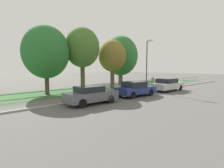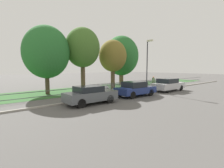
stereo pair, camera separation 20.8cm
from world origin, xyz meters
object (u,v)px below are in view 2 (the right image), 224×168
parked_car_navy_estate (168,85)px  parked_car_black_saloon (135,89)px  parked_car_silver_hatchback (91,95)px  tree_mid_park (113,56)px  tree_far_left (121,56)px  tree_behind_motorcycle (83,48)px  tree_nearest_kerb (46,52)px  pedestrian_near_fence (153,82)px  street_lamp (148,59)px  covered_motorcycle (103,90)px

parked_car_navy_estate → parked_car_black_saloon: bearing=179.6°
parked_car_silver_hatchback → tree_mid_park: size_ratio=0.65×
tree_mid_park → tree_far_left: size_ratio=0.84×
tree_behind_motorcycle → tree_nearest_kerb: bearing=168.1°
parked_car_silver_hatchback → pedestrian_near_fence: (10.67, 1.95, 0.22)m
parked_car_silver_hatchback → street_lamp: (8.99, 1.58, 2.94)m
parked_car_silver_hatchback → tree_nearest_kerb: (-0.58, 7.04, 3.59)m
pedestrian_near_fence → street_lamp: (-1.67, -0.37, 2.73)m
tree_nearest_kerb → tree_behind_motorcycle: bearing=-11.9°
tree_behind_motorcycle → street_lamp: 7.53m
tree_nearest_kerb → tree_far_left: 11.92m
parked_car_black_saloon → tree_mid_park: size_ratio=0.67×
pedestrian_near_fence → parked_car_black_saloon: bearing=41.2°
parked_car_silver_hatchback → covered_motorcycle: 3.40m
parked_car_silver_hatchback → tree_nearest_kerb: 7.92m
parked_car_silver_hatchback → tree_behind_motorcycle: size_ratio=0.57×
parked_car_navy_estate → covered_motorcycle: size_ratio=2.28×
pedestrian_near_fence → tree_behind_motorcycle: bearing=-7.5°
parked_car_navy_estate → tree_far_left: bearing=87.9°
tree_far_left → pedestrian_near_fence: bearing=-95.4°
tree_far_left → street_lamp: 7.13m
parked_car_silver_hatchback → parked_car_black_saloon: 5.23m
parked_car_navy_estate → tree_far_left: 9.02m
tree_mid_park → parked_car_silver_hatchback: bearing=-141.5°
tree_far_left → pedestrian_near_fence: (-0.60, -6.33, -3.54)m
parked_car_silver_hatchback → parked_car_black_saloon: (5.23, 0.11, 0.01)m
tree_behind_motorcycle → tree_far_left: tree_far_left is taller
tree_mid_park → parked_car_black_saloon: bearing=-111.4°
parked_car_black_saloon → tree_nearest_kerb: size_ratio=0.59×
covered_motorcycle → tree_behind_motorcycle: 6.06m
tree_mid_park → pedestrian_near_fence: tree_mid_park is taller
parked_car_black_saloon → parked_car_navy_estate: size_ratio=0.91×
parked_car_black_saloon → parked_car_navy_estate: 5.74m
parked_car_silver_hatchback → tree_behind_motorcycle: tree_behind_motorcycle is taller
tree_mid_park → street_lamp: (1.45, -4.43, -0.51)m
parked_car_black_saloon → tree_nearest_kerb: bearing=132.0°
tree_far_left → street_lamp: (-2.28, -6.71, -0.81)m
parked_car_silver_hatchback → tree_far_left: bearing=37.7°
covered_motorcycle → street_lamp: street_lamp is taller
pedestrian_near_fence → tree_mid_park: bearing=-29.9°
parked_car_navy_estate → street_lamp: street_lamp is taller
parked_car_black_saloon → tree_mid_park: tree_mid_park is taller
parked_car_silver_hatchback → parked_car_navy_estate: size_ratio=0.89×
parked_car_black_saloon → tree_far_left: (6.04, 8.17, 3.75)m
tree_behind_motorcycle → street_lamp: (5.77, -4.67, -1.28)m
parked_car_navy_estate → tree_mid_park: bearing=120.0°
tree_nearest_kerb → tree_mid_park: 8.19m
tree_mid_park → pedestrian_near_fence: 6.06m
parked_car_black_saloon → parked_car_navy_estate: bearing=1.5°
covered_motorcycle → tree_nearest_kerb: size_ratio=0.29×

